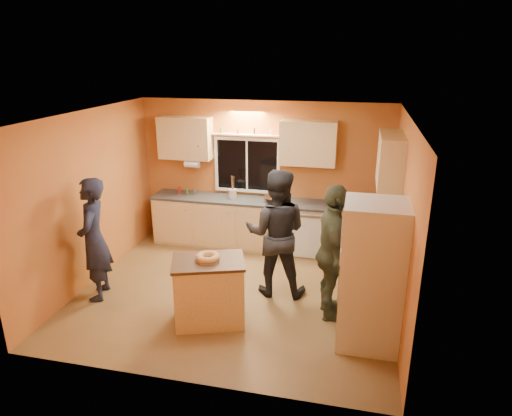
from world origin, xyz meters
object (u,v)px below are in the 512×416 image
(person_right, at_px, (333,253))
(person_left, at_px, (94,240))
(island, at_px, (209,291))
(refrigerator, at_px, (371,275))
(person_center, at_px, (276,233))

(person_right, bearing_deg, person_left, 82.85)
(person_left, bearing_deg, island, 63.75)
(refrigerator, relative_size, person_right, 0.98)
(refrigerator, xyz_separation_m, island, (-2.01, -0.01, -0.45))
(person_left, relative_size, person_center, 0.95)
(person_center, bearing_deg, person_left, 12.07)
(refrigerator, height_order, person_left, refrigerator)
(person_left, bearing_deg, refrigerator, 68.46)
(person_center, distance_m, person_right, 0.96)
(island, relative_size, person_left, 0.60)
(refrigerator, height_order, person_center, person_center)
(person_right, bearing_deg, island, 96.77)
(person_left, bearing_deg, person_right, 76.20)
(island, xyz_separation_m, person_right, (1.53, 0.49, 0.47))
(person_center, xyz_separation_m, person_right, (0.83, -0.48, -0.02))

